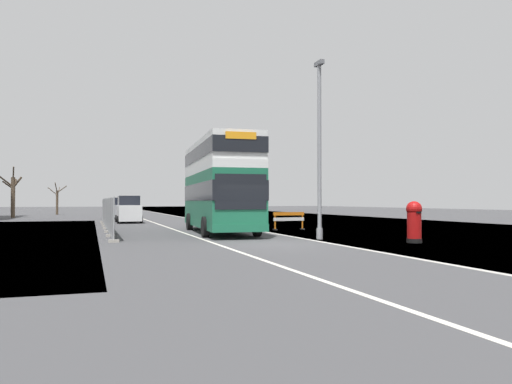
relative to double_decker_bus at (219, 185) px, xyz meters
The scene contains 10 objects.
ground 8.00m from the double_decker_bus, 84.77° to the right, with size 140.00×280.00×0.10m.
double_decker_bus is the anchor object (origin of this frame).
lamppost_foreground 6.86m from the double_decker_bus, 62.08° to the right, with size 0.29×0.70×8.14m.
red_pillar_postbox 10.91m from the double_decker_bus, 55.56° to the right, with size 0.65×0.65×1.73m.
roadworks_barrier 5.12m from the double_decker_bus, 14.00° to the left, with size 1.99×0.49×1.07m.
construction_site_fence 8.12m from the double_decker_bus, 136.65° to the left, with size 0.44×20.60×1.92m.
car_oncoming_near 15.01m from the double_decker_bus, 104.84° to the left, with size 1.93×4.45×2.15m.
car_receding_mid 23.92m from the double_decker_bus, 98.96° to the left, with size 1.96×3.88×2.07m.
bare_tree_far_verge_near 33.53m from the double_decker_bus, 115.52° to the left, with size 2.75×1.95×5.29m.
bare_tree_far_verge_mid 42.43m from the double_decker_bus, 104.71° to the left, with size 2.29×2.44×4.09m.
Camera 1 is at (-6.78, -18.55, 1.74)m, focal length 34.43 mm.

